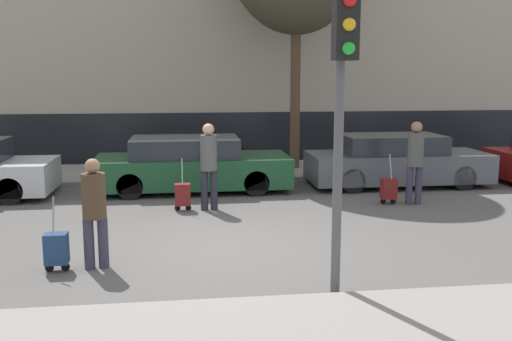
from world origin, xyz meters
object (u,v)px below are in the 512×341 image
(trolley_left, at_px, (56,249))
(traffic_light, at_px, (342,84))
(parked_bicycle, at_px, (217,157))
(parked_car_1, at_px, (191,165))
(pedestrian_right, at_px, (415,157))
(trolley_right, at_px, (389,189))
(trolley_center, at_px, (183,195))
(pedestrian_center, at_px, (209,161))
(pedestrian_left, at_px, (94,207))
(parked_car_2, at_px, (396,162))

(trolley_left, height_order, traffic_light, traffic_light)
(traffic_light, height_order, parked_bicycle, traffic_light)
(traffic_light, relative_size, parked_bicycle, 2.13)
(parked_car_1, height_order, trolley_left, parked_car_1)
(pedestrian_right, height_order, traffic_light, traffic_light)
(trolley_right, bearing_deg, traffic_light, -116.86)
(trolley_right, bearing_deg, pedestrian_right, -7.49)
(trolley_left, bearing_deg, trolley_center, 62.71)
(parked_car_1, height_order, traffic_light, traffic_light)
(pedestrian_center, height_order, trolley_right, pedestrian_center)
(trolley_center, bearing_deg, traffic_light, -68.73)
(trolley_right, relative_size, parked_bicycle, 0.62)
(pedestrian_left, bearing_deg, parked_car_2, 31.10)
(parked_car_1, distance_m, pedestrian_center, 2.17)
(parked_bicycle, bearing_deg, traffic_light, -84.22)
(parked_car_1, xyz_separation_m, pedestrian_center, (0.33, -2.10, 0.41))
(traffic_light, bearing_deg, pedestrian_right, 58.02)
(pedestrian_left, xyz_separation_m, parked_bicycle, (2.25, 7.82, -0.42))
(parked_car_1, xyz_separation_m, traffic_light, (1.71, -7.05, 2.06))
(parked_car_1, height_order, pedestrian_right, pedestrian_right)
(pedestrian_right, relative_size, trolley_right, 1.63)
(pedestrian_right, distance_m, parked_bicycle, 6.00)
(parked_car_1, xyz_separation_m, trolley_left, (-2.03, -5.61, -0.28))
(parked_car_1, height_order, parked_bicycle, parked_car_1)
(pedestrian_right, relative_size, traffic_light, 0.48)
(trolley_right, bearing_deg, parked_car_1, 154.13)
(trolley_right, bearing_deg, pedestrian_center, -179.30)
(parked_bicycle, bearing_deg, parked_car_2, -28.20)
(trolley_left, relative_size, pedestrian_right, 0.61)
(trolley_left, relative_size, trolley_right, 1.00)
(pedestrian_left, distance_m, pedestrian_right, 7.13)
(trolley_right, bearing_deg, trolley_center, -179.42)
(trolley_right, xyz_separation_m, parked_bicycle, (-3.48, 4.35, 0.15))
(parked_car_1, bearing_deg, trolley_center, -95.95)
(parked_car_2, relative_size, pedestrian_right, 2.50)
(pedestrian_right, xyz_separation_m, traffic_light, (-3.08, -4.93, 1.65))
(trolley_center, height_order, parked_bicycle, trolley_center)
(parked_car_1, distance_m, trolley_left, 5.97)
(trolley_left, distance_m, parked_bicycle, 8.38)
(pedestrian_center, distance_m, trolley_right, 3.97)
(trolley_left, height_order, trolley_center, trolley_center)
(parked_car_1, distance_m, pedestrian_left, 5.73)
(pedestrian_right, bearing_deg, pedestrian_left, -143.98)
(pedestrian_left, relative_size, trolley_left, 1.47)
(trolley_left, bearing_deg, parked_car_1, 70.12)
(parked_car_1, distance_m, pedestrian_right, 5.25)
(pedestrian_left, height_order, pedestrian_right, pedestrian_right)
(pedestrian_center, height_order, traffic_light, traffic_light)
(parked_car_1, xyz_separation_m, parked_bicycle, (0.76, 2.29, -0.13))
(pedestrian_left, bearing_deg, parked_bicycle, 65.69)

